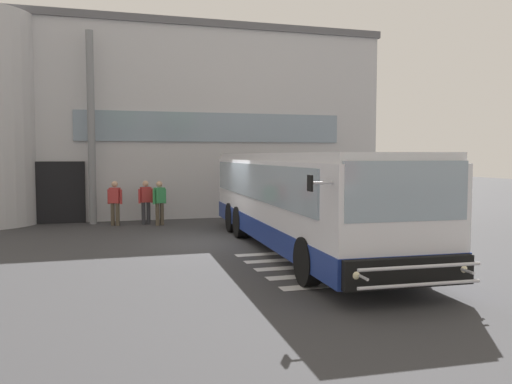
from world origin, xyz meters
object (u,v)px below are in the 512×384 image
at_px(entry_support_column, 91,128).
at_px(safety_bollard_yellow, 242,213).
at_px(bus_main_foreground, 301,202).
at_px(passenger_near_column, 115,201).
at_px(passenger_at_curb_edge, 160,201).
at_px(passenger_by_doorway, 146,199).

bearing_deg(entry_support_column, safety_bollard_yellow, -18.31).
relative_size(entry_support_column, safety_bollard_yellow, 8.15).
xyz_separation_m(bus_main_foreground, safety_bollard_yellow, (-0.19, 5.67, -0.89)).
height_order(bus_main_foreground, safety_bollard_yellow, bus_main_foreground).
bearing_deg(bus_main_foreground, entry_support_column, 127.03).
distance_m(passenger_near_column, passenger_at_curb_edge, 1.66).
relative_size(entry_support_column, passenger_by_doorway, 4.38).
xyz_separation_m(entry_support_column, safety_bollard_yellow, (5.44, -1.80, -3.22)).
relative_size(passenger_near_column, passenger_at_curb_edge, 1.00).
relative_size(passenger_near_column, passenger_by_doorway, 1.00).
relative_size(entry_support_column, passenger_at_curb_edge, 4.38).
distance_m(passenger_by_doorway, safety_bollard_yellow, 3.72).
height_order(entry_support_column, passenger_by_doorway, entry_support_column).
relative_size(bus_main_foreground, safety_bollard_yellow, 13.38).
bearing_deg(passenger_by_doorway, bus_main_foreground, -61.41).
height_order(passenger_by_doorway, safety_bollard_yellow, passenger_by_doorway).
xyz_separation_m(passenger_at_curb_edge, safety_bollard_yellow, (3.03, -0.63, -0.48)).
bearing_deg(entry_support_column, bus_main_foreground, -52.97).
bearing_deg(passenger_near_column, bus_main_foreground, -54.17).
bearing_deg(safety_bollard_yellow, passenger_at_curb_edge, 168.27).
relative_size(passenger_by_doorway, safety_bollard_yellow, 1.86).
bearing_deg(passenger_by_doorway, entry_support_column, 160.60).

